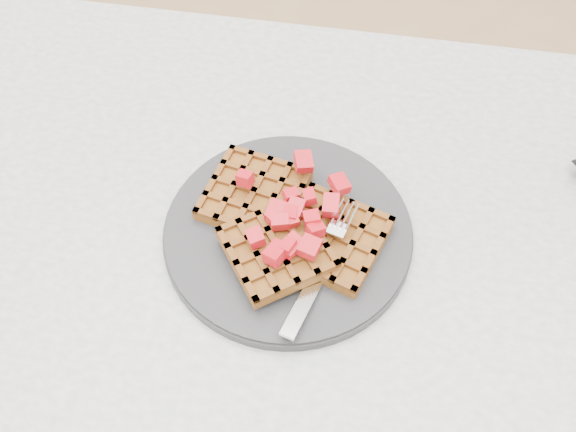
% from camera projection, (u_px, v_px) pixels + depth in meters
% --- Properties ---
extents(table, '(1.20, 0.80, 0.75)m').
position_uv_depth(table, '(322.00, 312.00, 0.80)').
color(table, silver).
rests_on(table, ground).
extents(plate, '(0.28, 0.28, 0.02)m').
position_uv_depth(plate, '(288.00, 232.00, 0.72)').
color(plate, '#242427').
rests_on(plate, table).
extents(waffles, '(0.22, 0.21, 0.03)m').
position_uv_depth(waffles, '(288.00, 225.00, 0.70)').
color(waffles, brown).
rests_on(waffles, plate).
extents(strawberry_pile, '(0.15, 0.15, 0.02)m').
position_uv_depth(strawberry_pile, '(288.00, 208.00, 0.68)').
color(strawberry_pile, '#A30512').
rests_on(strawberry_pile, waffles).
extents(fork, '(0.07, 0.18, 0.02)m').
position_uv_depth(fork, '(325.00, 262.00, 0.68)').
color(fork, silver).
rests_on(fork, plate).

